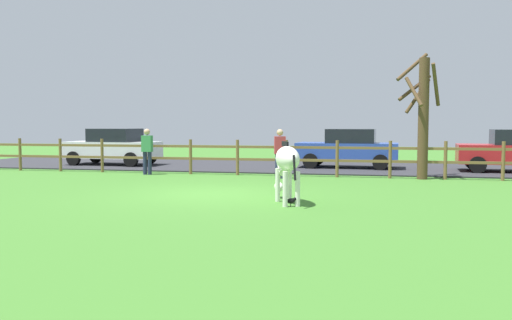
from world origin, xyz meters
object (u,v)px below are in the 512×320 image
parked_car_white (113,146)px  bare_tree (423,113)px  crow_on_grass (291,201)px  zebra (287,163)px  visitor_left_of_tree (280,151)px  visitor_right_of_tree (147,149)px  parked_car_blue (348,148)px

parked_car_white → bare_tree: bearing=-12.8°
crow_on_grass → parked_car_white: parked_car_white is taller
zebra → visitor_left_of_tree: bearing=101.3°
visitor_left_of_tree → visitor_right_of_tree: size_ratio=1.00×
parked_car_blue → visitor_left_of_tree: bearing=-115.4°
zebra → parked_car_blue: (0.99, 9.66, -0.08)m
visitor_left_of_tree → visitor_right_of_tree: (-4.87, 0.33, 0.00)m
parked_car_blue → crow_on_grass: bearing=-94.6°
bare_tree → visitor_right_of_tree: size_ratio=2.57×
parked_car_blue → parked_car_white: bearing=-176.4°
bare_tree → visitor_left_of_tree: (-4.58, -0.84, -1.27)m
crow_on_grass → parked_car_blue: 10.16m
parked_car_white → visitor_left_of_tree: size_ratio=2.49×
crow_on_grass → visitor_right_of_tree: visitor_right_of_tree is taller
bare_tree → visitor_left_of_tree: bearing=-169.6°
bare_tree → visitor_right_of_tree: bare_tree is taller
parked_car_white → visitor_right_of_tree: visitor_right_of_tree is taller
parked_car_blue → visitor_right_of_tree: size_ratio=2.49×
crow_on_grass → visitor_left_of_tree: bearing=102.1°
parked_car_white → visitor_right_of_tree: size_ratio=2.49×
visitor_right_of_tree → zebra: bearing=-43.7°
zebra → visitor_left_of_tree: visitor_left_of_tree is taller
parked_car_white → parked_car_blue: bearing=3.6°
bare_tree → crow_on_grass: size_ratio=19.58×
crow_on_grass → visitor_left_of_tree: size_ratio=0.13×
bare_tree → parked_car_blue: size_ratio=1.03×
visitor_right_of_tree → visitor_left_of_tree: bearing=-3.9°
bare_tree → visitor_left_of_tree: size_ratio=2.57×
visitor_left_of_tree → visitor_right_of_tree: 4.88m
parked_car_blue → visitor_right_of_tree: (-6.92, -3.98, 0.06)m
zebra → crow_on_grass: size_ratio=8.56×
crow_on_grass → visitor_left_of_tree: 5.97m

